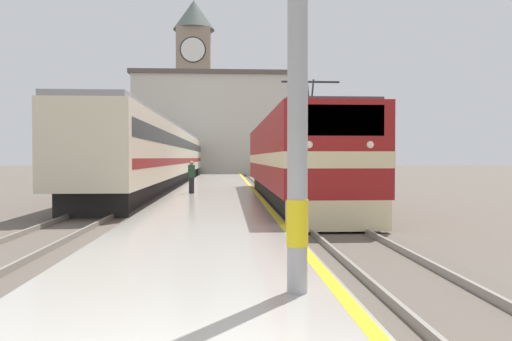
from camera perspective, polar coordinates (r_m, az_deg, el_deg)
ground_plane at (r=33.31m, az=-4.38°, el=-2.00°), size 200.00×200.00×0.00m
platform at (r=28.31m, az=-4.56°, el=-2.34°), size 4.39×140.00×0.27m
rail_track_near at (r=28.46m, az=2.51°, el=-2.52°), size 2.84×140.00×0.16m
rail_track_far at (r=28.66m, az=-12.32°, el=-2.52°), size 2.84×140.00×0.16m
locomotive_train at (r=21.94m, az=4.25°, el=1.17°), size 2.92×18.32×4.67m
passenger_train at (r=41.51m, az=-9.54°, el=1.71°), size 2.92×51.45×4.10m
person_on_platform at (r=24.57m, az=-7.38°, el=-0.67°), size 0.34×0.34×1.59m
clock_tower at (r=72.73m, az=-7.09°, el=10.23°), size 5.86×5.86×24.42m
station_building at (r=60.84m, az=-5.11°, el=5.28°), size 18.61×7.62×12.10m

